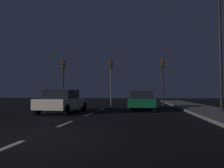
% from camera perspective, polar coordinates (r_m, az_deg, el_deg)
% --- Properties ---
extents(ground_plane, '(80.00, 80.00, 0.00)m').
position_cam_1_polar(ground_plane, '(12.79, -5.71, -8.21)').
color(ground_plane, black).
extents(sidewalk_curb_right, '(3.00, 40.00, 0.15)m').
position_cam_1_polar(sidewalk_curb_right, '(13.17, 28.16, -7.42)').
color(sidewalk_curb_right, gray).
rests_on(sidewalk_curb_right, ground_plane).
extents(lane_stripe_nearest, '(0.16, 1.60, 0.01)m').
position_cam_1_polar(lane_stripe_nearest, '(5.31, -28.59, -15.83)').
color(lane_stripe_nearest, silver).
rests_on(lane_stripe_nearest, ground_plane).
extents(lane_stripe_second, '(0.16, 1.60, 0.01)m').
position_cam_1_polar(lane_stripe_second, '(8.61, -12.95, -10.85)').
color(lane_stripe_second, silver).
rests_on(lane_stripe_second, ground_plane).
extents(lane_stripe_third, '(0.16, 1.60, 0.01)m').
position_cam_1_polar(lane_stripe_third, '(12.21, -6.40, -8.45)').
color(lane_stripe_third, silver).
rests_on(lane_stripe_third, ground_plane).
extents(lane_stripe_fourth, '(0.16, 1.60, 0.01)m').
position_cam_1_polar(lane_stripe_fourth, '(15.90, -2.89, -7.11)').
color(lane_stripe_fourth, silver).
rests_on(lane_stripe_fourth, ground_plane).
extents(traffic_signal_left, '(0.32, 0.38, 4.69)m').
position_cam_1_polar(traffic_signal_left, '(22.02, -13.61, 2.80)').
color(traffic_signal_left, black).
rests_on(traffic_signal_left, ground_plane).
extents(traffic_signal_center, '(0.32, 0.38, 4.68)m').
position_cam_1_polar(traffic_signal_center, '(20.67, -0.27, 3.05)').
color(traffic_signal_center, '#4C4C51').
rests_on(traffic_signal_center, ground_plane).
extents(traffic_signal_right, '(0.32, 0.38, 4.64)m').
position_cam_1_polar(traffic_signal_right, '(20.54, 14.11, 3.09)').
color(traffic_signal_right, black).
rests_on(traffic_signal_right, ground_plane).
extents(car_stopped_ahead, '(2.00, 4.01, 1.44)m').
position_cam_1_polar(car_stopped_ahead, '(14.90, 8.22, -4.58)').
color(car_stopped_ahead, '#0F4C2D').
rests_on(car_stopped_ahead, ground_plane).
extents(car_adjacent_lane, '(2.05, 4.37, 1.45)m').
position_cam_1_polar(car_adjacent_lane, '(13.30, -13.73, -4.72)').
color(car_adjacent_lane, beige).
rests_on(car_adjacent_lane, ground_plane).
extents(street_lamp_right, '(1.94, 0.36, 7.49)m').
position_cam_1_polar(street_lamp_right, '(13.99, 27.07, 11.07)').
color(street_lamp_right, black).
rests_on(street_lamp_right, ground_plane).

